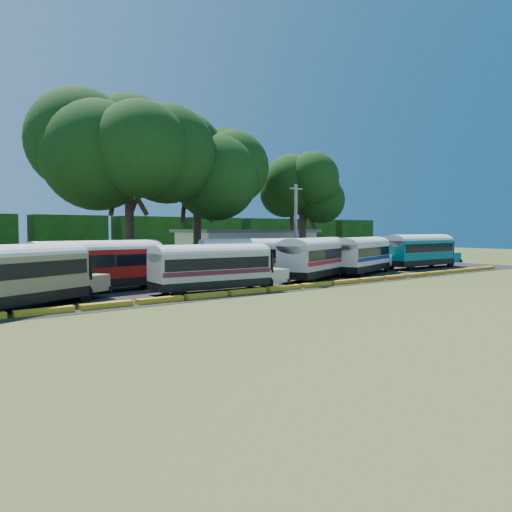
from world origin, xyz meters
TOP-DOWN VIEW (x-y plane):
  - ground at (0.00, 0.00)m, footprint 160.00×160.00m
  - asphalt_strip at (1.00, 12.00)m, footprint 64.00×24.00m
  - curb at (-0.00, 1.00)m, footprint 53.70×0.45m
  - terminal_building at (18.00, 30.00)m, footprint 19.00×9.00m
  - treeline_backdrop at (0.00, 48.00)m, footprint 130.00×4.00m
  - bus_beige at (-17.39, 3.21)m, footprint 10.04×6.21m
  - bus_red at (-11.17, 7.56)m, footprint 10.17×3.24m
  - bus_cream_west at (-5.72, 2.91)m, footprint 9.46×3.01m
  - bus_cream_east at (1.93, 8.75)m, footprint 10.14×5.39m
  - bus_white_red at (5.01, 4.53)m, footprint 10.37×6.08m
  - bus_white_blue at (11.86, 5.47)m, footprint 10.32×5.56m
  - bus_teal at (21.63, 5.99)m, footprint 10.61×2.71m
  - tree_west at (-3.83, 19.48)m, footprint 12.21×12.21m
  - tree_center at (3.72, 20.00)m, footprint 11.00×11.00m
  - tree_east at (18.45, 19.93)m, footprint 8.91×8.91m
  - utility_pole at (9.45, 11.54)m, footprint 1.60×0.30m

SIDE VIEW (x-z plane):
  - ground at x=0.00m, z-range 0.00..0.00m
  - asphalt_strip at x=1.00m, z-range 0.00..0.02m
  - curb at x=0.00m, z-range 0.00..0.30m
  - bus_cream_west at x=-5.72m, z-range 0.20..3.26m
  - bus_cream_east at x=1.93m, z-range 0.21..3.46m
  - bus_beige at x=-17.39m, z-range 0.24..3.50m
  - bus_white_blue at x=11.86m, z-range 0.22..3.52m
  - bus_red at x=-11.17m, z-range 0.24..3.53m
  - bus_white_red at x=5.01m, z-range 0.22..3.56m
  - bus_teal at x=21.63m, z-range 0.26..3.74m
  - terminal_building at x=18.00m, z-range 0.03..4.03m
  - treeline_backdrop at x=0.00m, z-range 0.00..6.00m
  - utility_pole at x=9.45m, z-range 0.11..8.39m
  - tree_east at x=18.45m, z-range 2.80..15.05m
  - tree_center at x=3.72m, z-range 3.20..17.77m
  - tree_west at x=-3.83m, z-range 3.57..19.74m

